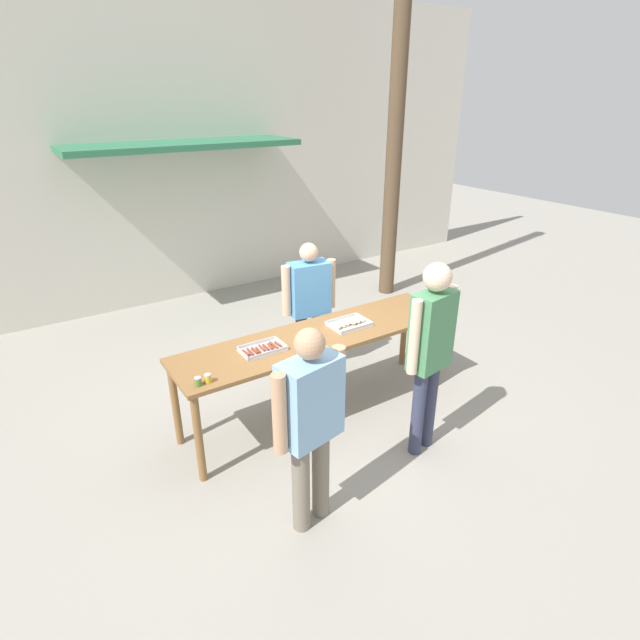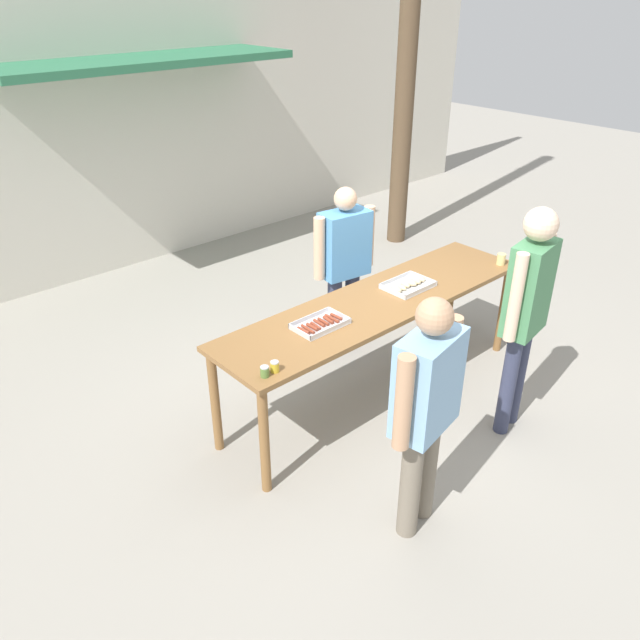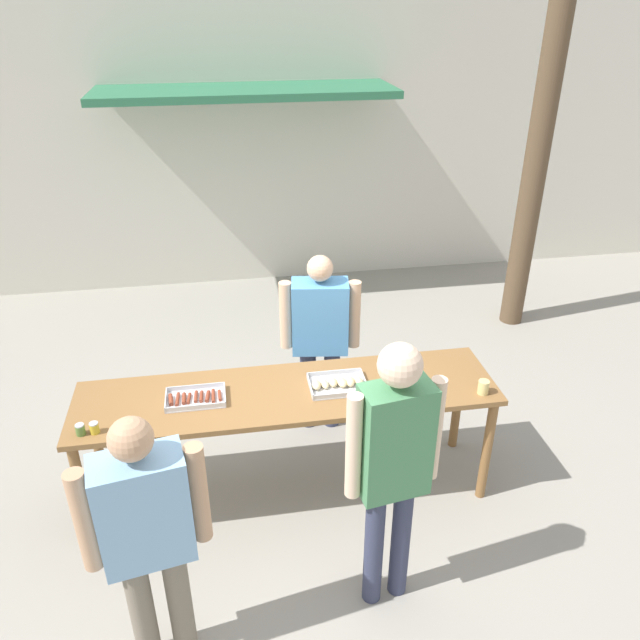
% 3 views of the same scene
% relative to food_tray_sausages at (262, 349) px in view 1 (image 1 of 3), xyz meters
% --- Properties ---
extents(ground_plane, '(24.00, 24.00, 0.00)m').
position_rel_food_tray_sausages_xyz_m(ground_plane, '(0.63, -0.00, -0.92)').
color(ground_plane, gray).
extents(building_facade_back, '(12.00, 1.11, 4.50)m').
position_rel_food_tray_sausages_xyz_m(building_facade_back, '(0.63, 3.98, 1.33)').
color(building_facade_back, beige).
rests_on(building_facade_back, ground).
extents(serving_table, '(2.94, 0.73, 0.91)m').
position_rel_food_tray_sausages_xyz_m(serving_table, '(0.63, -0.00, -0.11)').
color(serving_table, brown).
rests_on(serving_table, ground).
extents(food_tray_sausages, '(0.40, 0.25, 0.04)m').
position_rel_food_tray_sausages_xyz_m(food_tray_sausages, '(0.00, 0.00, 0.00)').
color(food_tray_sausages, silver).
rests_on(food_tray_sausages, serving_table).
extents(food_tray_buns, '(0.40, 0.29, 0.06)m').
position_rel_food_tray_sausages_xyz_m(food_tray_buns, '(0.99, 0.00, 0.01)').
color(food_tray_buns, silver).
rests_on(food_tray_buns, serving_table).
extents(condiment_jar_mustard, '(0.06, 0.06, 0.08)m').
position_rel_food_tray_sausages_xyz_m(condiment_jar_mustard, '(-0.71, -0.26, 0.02)').
color(condiment_jar_mustard, '#567A38').
rests_on(condiment_jar_mustard, serving_table).
extents(condiment_jar_ketchup, '(0.06, 0.06, 0.08)m').
position_rel_food_tray_sausages_xyz_m(condiment_jar_ketchup, '(-0.62, -0.25, 0.02)').
color(condiment_jar_ketchup, gold).
rests_on(condiment_jar_ketchup, serving_table).
extents(beer_cup, '(0.08, 0.08, 0.10)m').
position_rel_food_tray_sausages_xyz_m(beer_cup, '(1.96, -0.25, 0.04)').
color(beer_cup, '#DBC67A').
rests_on(beer_cup, serving_table).
extents(person_server_behind_table, '(0.64, 0.31, 1.59)m').
position_rel_food_tray_sausages_xyz_m(person_server_behind_table, '(0.99, 0.77, 0.01)').
color(person_server_behind_table, '#333851').
rests_on(person_server_behind_table, ground).
extents(person_customer_holding_hotdog, '(0.64, 0.32, 1.66)m').
position_rel_food_tray_sausages_xyz_m(person_customer_holding_hotdog, '(-0.23, -1.19, 0.06)').
color(person_customer_holding_hotdog, '#756B5B').
rests_on(person_customer_holding_hotdog, ground).
extents(person_customer_with_cup, '(0.56, 0.27, 1.83)m').
position_rel_food_tray_sausages_xyz_m(person_customer_with_cup, '(1.10, -1.01, 0.19)').
color(person_customer_with_cup, '#333851').
rests_on(person_customer_with_cup, ground).
extents(utility_pole, '(1.10, 0.24, 7.00)m').
position_rel_food_tray_sausages_xyz_m(utility_pole, '(3.47, 2.30, 2.65)').
color(utility_pole, brown).
rests_on(utility_pole, ground).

